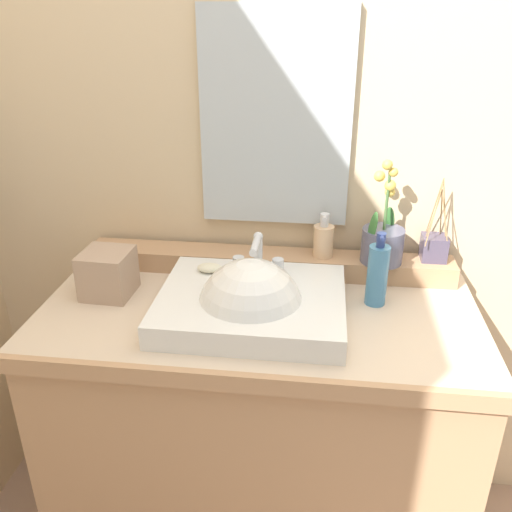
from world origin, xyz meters
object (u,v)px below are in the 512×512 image
at_px(potted_plant, 383,239).
at_px(lotion_bottle, 377,274).
at_px(tissue_box, 108,273).
at_px(soap_dispenser, 323,239).
at_px(reed_diffuser, 434,247).
at_px(sink_basin, 251,308).
at_px(soap_bar, 210,268).

xyz_separation_m(potted_plant, lotion_bottle, (-0.02, -0.14, -0.04)).
height_order(lotion_bottle, tissue_box, lotion_bottle).
xyz_separation_m(soap_dispenser, lotion_bottle, (0.14, -0.16, -0.02)).
xyz_separation_m(potted_plant, reed_diffuser, (0.15, 0.03, -0.03)).
distance_m(sink_basin, reed_diffuser, 0.58).
bearing_deg(lotion_bottle, potted_plant, 81.30).
height_order(soap_dispenser, lotion_bottle, lotion_bottle).
bearing_deg(reed_diffuser, potted_plant, -167.91).
bearing_deg(tissue_box, soap_dispenser, 18.58).
bearing_deg(potted_plant, soap_bar, -164.08).
distance_m(potted_plant, soap_dispenser, 0.17).
relative_size(soap_dispenser, reed_diffuser, 0.54).
bearing_deg(tissue_box, potted_plant, 13.39).
bearing_deg(reed_diffuser, sink_basin, -149.89).
bearing_deg(soap_dispenser, lotion_bottle, -47.49).
height_order(soap_dispenser, tissue_box, soap_dispenser).
xyz_separation_m(soap_bar, soap_dispenser, (0.31, 0.15, 0.04)).
relative_size(sink_basin, reed_diffuser, 1.94).
bearing_deg(soap_bar, reed_diffuser, 15.01).
bearing_deg(sink_basin, reed_diffuser, 30.11).
distance_m(soap_dispenser, reed_diffuser, 0.32).
bearing_deg(lotion_bottle, reed_diffuser, 45.09).
height_order(potted_plant, tissue_box, potted_plant).
relative_size(reed_diffuser, lotion_bottle, 1.19).
bearing_deg(tissue_box, reed_diffuser, 13.17).
distance_m(potted_plant, lotion_bottle, 0.15).
distance_m(soap_bar, tissue_box, 0.28).
bearing_deg(soap_bar, tissue_box, -171.07).
relative_size(soap_bar, soap_dispenser, 0.53).
relative_size(soap_bar, potted_plant, 0.23).
height_order(soap_bar, tissue_box, tissue_box).
bearing_deg(sink_basin, tissue_box, 169.51).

